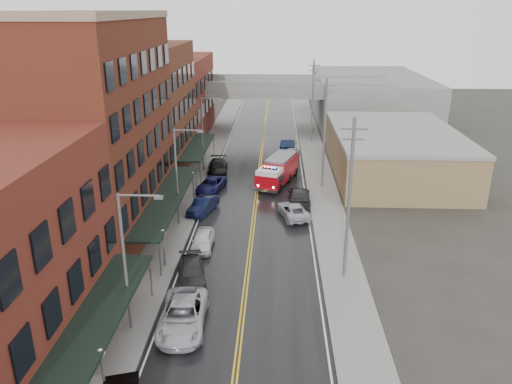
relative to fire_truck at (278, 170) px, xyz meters
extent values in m
cube|color=black|center=(-2.22, -5.91, -1.59)|extent=(11.00, 160.00, 0.02)
cube|color=slate|center=(-9.52, -5.91, -1.52)|extent=(3.00, 160.00, 0.15)
cube|color=slate|center=(5.08, -5.91, -1.52)|extent=(3.00, 160.00, 0.15)
cube|color=gray|center=(-7.87, -5.91, -1.52)|extent=(0.30, 160.00, 0.15)
cube|color=gray|center=(3.43, -5.91, -1.52)|extent=(0.30, 160.00, 0.15)
cube|color=#602919|center=(-15.52, -12.91, 7.40)|extent=(9.00, 20.00, 18.00)
cube|color=brown|center=(-15.52, 4.59, 5.90)|extent=(9.00, 15.00, 15.00)
cube|color=maroon|center=(-15.52, 22.09, 4.40)|extent=(9.00, 20.00, 12.00)
cube|color=#8D714C|center=(13.78, 4.09, 0.90)|extent=(14.00, 22.00, 5.00)
cube|color=slate|center=(15.78, 34.09, 2.40)|extent=(18.00, 30.00, 8.00)
cube|color=black|center=(-9.72, -31.91, 1.40)|extent=(2.60, 16.00, 0.18)
cylinder|color=slate|center=(-8.57, -24.31, -0.10)|extent=(0.10, 0.10, 3.00)
cube|color=black|center=(-9.72, -12.91, 1.40)|extent=(2.60, 18.00, 0.18)
cylinder|color=slate|center=(-8.57, -21.51, -0.10)|extent=(0.10, 0.10, 3.00)
cylinder|color=slate|center=(-8.57, -4.31, -0.10)|extent=(0.10, 0.10, 3.00)
cube|color=black|center=(-9.72, 4.59, 1.40)|extent=(2.60, 13.00, 0.18)
cylinder|color=slate|center=(-8.57, -1.51, -0.10)|extent=(0.10, 0.10, 3.00)
cylinder|color=slate|center=(-8.57, 10.69, -0.10)|extent=(0.10, 0.10, 3.00)
cylinder|color=#59595B|center=(-8.62, -33.91, -0.20)|extent=(0.14, 0.14, 2.80)
sphere|color=silver|center=(-8.62, -33.91, 1.30)|extent=(0.44, 0.44, 0.44)
cylinder|color=#59595B|center=(-8.62, -19.91, -0.20)|extent=(0.14, 0.14, 2.80)
sphere|color=silver|center=(-8.62, -19.91, 1.30)|extent=(0.44, 0.44, 0.44)
cylinder|color=#59595B|center=(-8.62, -5.91, -0.20)|extent=(0.14, 0.14, 2.80)
sphere|color=silver|center=(-8.62, -5.91, 1.30)|extent=(0.44, 0.44, 0.44)
cylinder|color=#59595B|center=(-9.02, -27.91, 2.90)|extent=(0.18, 0.18, 9.00)
cylinder|color=#59595B|center=(-7.82, -27.91, 7.30)|extent=(2.40, 0.12, 0.12)
cube|color=#59595B|center=(-6.72, -27.91, 7.20)|extent=(0.50, 0.22, 0.18)
cylinder|color=#59595B|center=(-9.02, -11.91, 2.90)|extent=(0.18, 0.18, 9.00)
cylinder|color=#59595B|center=(-7.82, -11.91, 7.30)|extent=(2.40, 0.12, 0.12)
cube|color=#59595B|center=(-6.72, -11.91, 7.20)|extent=(0.50, 0.22, 0.18)
cylinder|color=#59595B|center=(-9.02, 4.09, 2.90)|extent=(0.18, 0.18, 9.00)
cylinder|color=#59595B|center=(-7.82, 4.09, 7.30)|extent=(2.40, 0.12, 0.12)
cube|color=#59595B|center=(-6.72, 4.09, 7.20)|extent=(0.50, 0.22, 0.18)
cylinder|color=#59595B|center=(4.98, -20.91, 4.40)|extent=(0.24, 0.24, 12.00)
cube|color=#59595B|center=(4.98, -20.91, 9.60)|extent=(1.80, 0.12, 0.12)
cube|color=#59595B|center=(4.98, -20.91, 8.90)|extent=(1.40, 0.12, 0.12)
cylinder|color=#59595B|center=(4.98, -0.91, 4.40)|extent=(0.24, 0.24, 12.00)
cube|color=#59595B|center=(4.98, -0.91, 9.60)|extent=(1.80, 0.12, 0.12)
cube|color=#59595B|center=(4.98, -0.91, 8.90)|extent=(1.40, 0.12, 0.12)
cylinder|color=#59595B|center=(4.98, 19.09, 4.40)|extent=(0.24, 0.24, 12.00)
cube|color=#59595B|center=(4.98, 19.09, 9.60)|extent=(1.80, 0.12, 0.12)
cube|color=#59595B|center=(4.98, 19.09, 8.90)|extent=(1.40, 0.12, 0.12)
cube|color=slate|center=(-2.22, 26.09, 5.15)|extent=(40.00, 10.00, 1.50)
cube|color=slate|center=(-13.22, 26.09, 1.40)|extent=(1.60, 8.00, 6.00)
cube|color=slate|center=(8.78, 26.09, 1.40)|extent=(1.60, 8.00, 6.00)
cube|color=#9D0710|center=(0.40, 1.21, -0.02)|extent=(4.17, 6.11, 2.14)
cube|color=#9D0710|center=(-0.84, -2.56, -0.33)|extent=(3.24, 3.31, 1.53)
cube|color=silver|center=(-0.84, -2.56, 0.69)|extent=(3.06, 3.07, 0.51)
cube|color=black|center=(-0.78, -2.36, -0.02)|extent=(2.94, 2.35, 0.81)
cube|color=slate|center=(0.40, 1.21, 1.20)|extent=(3.80, 5.64, 0.31)
cube|color=black|center=(-0.84, -2.56, 1.03)|extent=(1.63, 0.78, 0.14)
sphere|color=#FF0C0C|center=(-1.37, -2.38, 1.11)|extent=(0.20, 0.20, 0.20)
sphere|color=#1933FF|center=(-0.31, -2.73, 1.11)|extent=(0.20, 0.20, 0.20)
cylinder|color=black|center=(-1.94, -2.30, -1.09)|extent=(1.08, 0.66, 1.02)
cylinder|color=black|center=(0.19, -3.00, -1.09)|extent=(1.08, 0.66, 1.02)
cylinder|color=black|center=(-0.82, 1.08, -1.09)|extent=(1.08, 0.66, 1.02)
cylinder|color=black|center=(1.30, 0.38, -1.09)|extent=(1.08, 0.66, 1.02)
cylinder|color=black|center=(-0.03, 3.49, -1.09)|extent=(1.08, 0.66, 1.02)
cylinder|color=black|center=(2.10, 2.79, -1.09)|extent=(1.08, 0.66, 1.02)
imported|color=#B4B6BD|center=(-5.82, -27.55, -0.76)|extent=(3.06, 6.14, 1.67)
imported|color=#252527|center=(-6.20, -22.00, -0.90)|extent=(2.94, 5.14, 1.40)
imported|color=silver|center=(-6.17, -16.59, -0.88)|extent=(1.71, 4.23, 1.44)
imported|color=black|center=(-7.22, -8.90, -0.85)|extent=(2.82, 4.82, 1.50)
imported|color=#111241|center=(-7.22, -2.71, -0.89)|extent=(3.31, 5.44, 1.41)
imported|color=black|center=(-7.22, 3.29, -0.79)|extent=(2.63, 5.72, 1.62)
imported|color=#ACAEB5|center=(1.50, -9.62, -0.90)|extent=(3.56, 5.48, 1.40)
imported|color=#232325|center=(2.20, -6.11, -0.79)|extent=(2.36, 5.59, 1.61)
imported|color=#BBBBBB|center=(1.85, 10.17, -0.84)|extent=(2.60, 4.69, 1.51)
imported|color=black|center=(1.38, 14.57, -0.81)|extent=(2.25, 4.93, 1.57)
camera|label=1|loc=(-0.16, -53.72, 17.11)|focal=35.00mm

